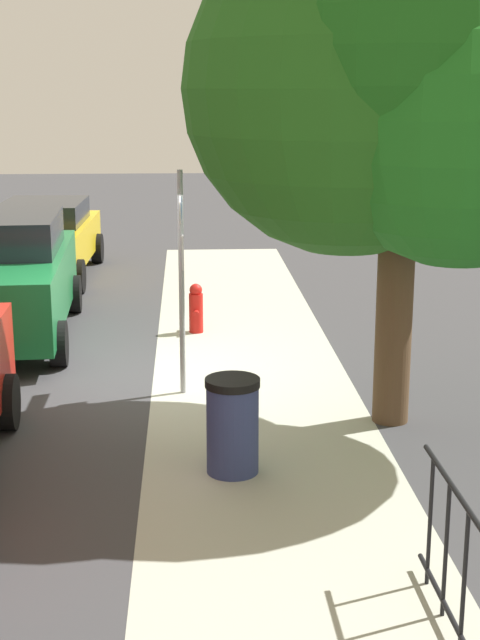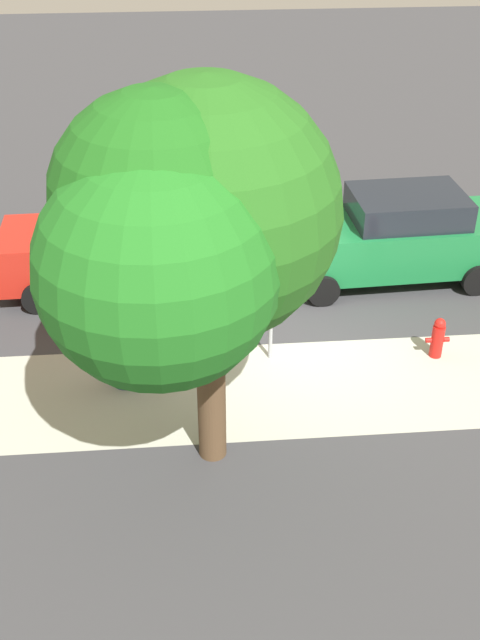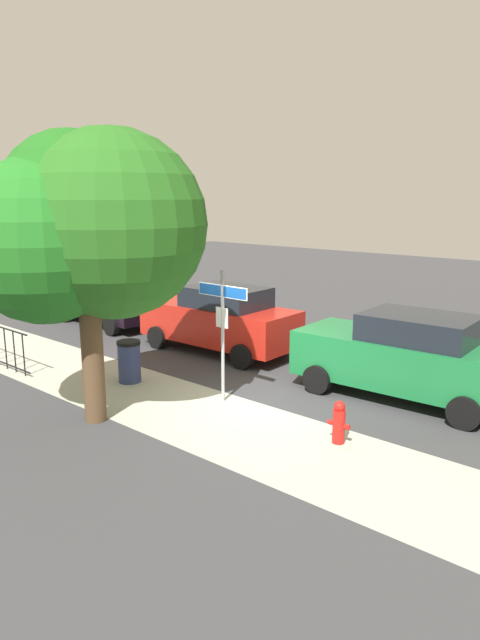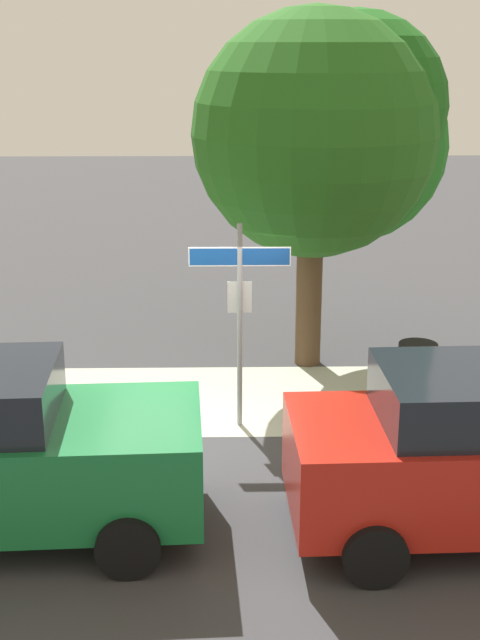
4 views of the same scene
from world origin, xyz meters
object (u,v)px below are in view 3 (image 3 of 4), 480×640
Objects in this scene: street_sign at (223,315)px; car_green at (407,356)px; car_red at (220,319)px; car_black at (109,297)px; shade_tree at (84,225)px; trash_bin at (129,361)px; fire_hydrant at (339,422)px.

car_green is at bearing -136.30° from street_sign.
street_sign is at bearing 40.92° from car_green.
car_black reaches higher than car_red.
shade_tree is 7.08m from car_green.
street_sign reaches higher than car_black.
car_black reaches higher than car_green.
car_green is 6.23m from trash_bin.
car_green reaches higher than trash_bin.
street_sign is at bearing 162.39° from car_black.
shade_tree is at bearing 121.63° from trash_bin.
car_red is (2.70, -2.80, -0.94)m from street_sign.
car_green reaches higher than car_red.
car_red reaches higher than trash_bin.
car_green is 1.10× the size of car_black.
street_sign is at bearing -3.85° from fire_hydrant.
car_green is at bearing 177.24° from car_red.
shade_tree is at bearing 24.72° from fire_hydrant.
trash_bin is (-5.33, 3.38, -0.45)m from car_black.
car_black is 11.22m from fire_hydrant.
car_black is at bearing -20.17° from street_sign.
shade_tree reaches higher than fire_hydrant.
car_black is at bearing -32.37° from trash_bin.
trash_bin is at bearing -58.37° from shade_tree.
shade_tree is at bearing 46.26° from car_green.
fire_hydrant is (-10.78, 3.08, -0.56)m from car_black.
shade_tree reaches higher than trash_bin.
car_green is at bearing -130.96° from shade_tree.
car_green is 1.02× the size of car_red.
trash_bin is at bearing 11.24° from street_sign.
fire_hydrant is (-4.39, -2.02, -3.34)m from shade_tree.
car_green is 2.95m from fire_hydrant.
car_black is (10.66, -0.18, 0.00)m from car_green.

